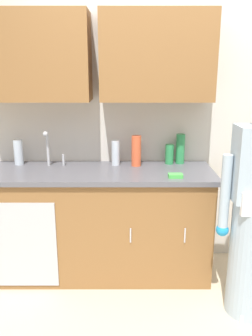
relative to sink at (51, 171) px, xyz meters
The scene contains 11 objects.
ground_plane 1.50m from the sink, 37.01° to the right, with size 9.00×9.00×0.00m, color beige.
kitchen_wall_with_uppers 1.01m from the sink, 19.79° to the left, with size 4.80×0.44×2.70m.
counter_cabinet 0.61m from the sink, ahead, with size 1.90×0.62×0.90m.
countertop 0.39m from the sink, ahead, with size 1.96×0.66×0.04m, color #595960.
sink is the anchor object (origin of this frame).
bottle_soap 1.05m from the sink, 11.11° to the left, with size 0.07×0.07×0.18m, color #2D8C4C.
bottle_water_short 1.15m from the sink, 10.92° to the left, with size 0.08×0.08×0.26m, color #2D8C4C.
bottle_dish_liquid 0.75m from the sink, 10.41° to the left, with size 0.08×0.08×0.26m, color #E05933.
bottle_water_tall 0.38m from the sink, 149.93° to the left, with size 0.08×0.08×0.22m, color silver.
bottle_cleaner_spray 0.58m from the sink, 16.08° to the left, with size 0.07×0.07×0.22m, color silver.
sponge 1.05m from the sink, 12.10° to the right, with size 0.11×0.07×0.03m, color #4CBF4C.
Camera 1 is at (-0.30, -2.16, 1.76)m, focal length 38.06 mm.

